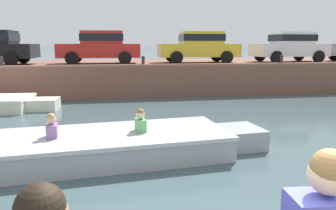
{
  "coord_description": "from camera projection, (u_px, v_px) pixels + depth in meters",
  "views": [
    {
      "loc": [
        -1.05,
        -1.78,
        2.36
      ],
      "look_at": [
        -0.07,
        4.28,
        1.19
      ],
      "focal_mm": 35.0,
      "sensor_mm": 36.0,
      "label": 1
    }
  ],
  "objects": [
    {
      "name": "ground_plane",
      "position": [
        159.0,
        138.0,
        8.26
      ],
      "size": [
        400.0,
        400.0,
        0.0
      ],
      "primitive_type": "plane",
      "color": "#3D5156"
    },
    {
      "name": "far_quay_wall",
      "position": [
        136.0,
        76.0,
        16.98
      ],
      "size": [
        60.0,
        6.0,
        1.38
      ],
      "primitive_type": "cube",
      "color": "brown",
      "rests_on": "ground"
    },
    {
      "name": "far_wall_coping",
      "position": [
        139.0,
        65.0,
        14.05
      ],
      "size": [
        60.0,
        0.24,
        0.08
      ],
      "primitive_type": "cube",
      "color": "#925F4C",
      "rests_on": "far_quay_wall"
    },
    {
      "name": "motorboat_passing",
      "position": [
        117.0,
        145.0,
        6.81
      ],
      "size": [
        6.26,
        2.46,
        1.02
      ],
      "color": "#93999E",
      "rests_on": "ground"
    },
    {
      "name": "car_left_inner_red",
      "position": [
        100.0,
        46.0,
        15.61
      ],
      "size": [
        3.81,
        1.95,
        1.54
      ],
      "color": "#B2231E",
      "rests_on": "far_quay_wall"
    },
    {
      "name": "car_centre_yellow",
      "position": [
        199.0,
        46.0,
        16.37
      ],
      "size": [
        4.0,
        1.97,
        1.54
      ],
      "color": "yellow",
      "rests_on": "far_quay_wall"
    },
    {
      "name": "car_right_inner_white",
      "position": [
        290.0,
        46.0,
        17.15
      ],
      "size": [
        3.9,
        2.02,
        1.54
      ],
      "color": "white",
      "rests_on": "far_quay_wall"
    },
    {
      "name": "mooring_bollard_west",
      "position": [
        2.0,
        62.0,
        13.26
      ],
      "size": [
        0.15,
        0.15,
        0.44
      ],
      "color": "#2D2B28",
      "rests_on": "far_quay_wall"
    },
    {
      "name": "mooring_bollard_mid",
      "position": [
        143.0,
        60.0,
        14.16
      ],
      "size": [
        0.15,
        0.15,
        0.44
      ],
      "color": "#2D2B28",
      "rests_on": "far_quay_wall"
    },
    {
      "name": "mooring_bollard_east",
      "position": [
        281.0,
        59.0,
        15.17
      ],
      "size": [
        0.15,
        0.15,
        0.44
      ],
      "color": "#2D2B28",
      "rests_on": "far_quay_wall"
    }
  ]
}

